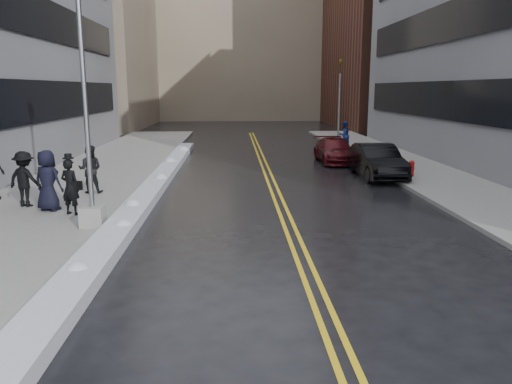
{
  "coord_description": "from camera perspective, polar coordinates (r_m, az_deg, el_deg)",
  "views": [
    {
      "loc": [
        0.83,
        -12.31,
        4.11
      ],
      "look_at": [
        1.44,
        1.17,
        1.3
      ],
      "focal_mm": 35.0,
      "sensor_mm": 36.0,
      "label": 1
    }
  ],
  "objects": [
    {
      "name": "lamppost",
      "position": [
        14.98,
        -18.64,
        5.1
      ],
      "size": [
        0.65,
        0.65,
        7.62
      ],
      "color": "gray",
      "rests_on": "sidewalk_west"
    },
    {
      "name": "pedestrian_e",
      "position": [
        18.66,
        -24.92,
        1.36
      ],
      "size": [
        1.38,
        1.04,
        1.89
      ],
      "primitive_type": "imported",
      "rotation": [
        0.0,
        0.0,
        2.83
      ],
      "color": "black",
      "rests_on": "sidewalk_west"
    },
    {
      "name": "pedestrian_east",
      "position": [
        33.95,
        10.03,
        6.43
      ],
      "size": [
        1.11,
        1.04,
        1.83
      ],
      "primitive_type": "imported",
      "rotation": [
        0.0,
        0.0,
        3.65
      ],
      "color": "navy",
      "rests_on": "sidewalk_east"
    },
    {
      "name": "ground",
      "position": [
        13.01,
        -6.15,
        -6.73
      ],
      "size": [
        160.0,
        160.0,
        0.0
      ],
      "primitive_type": "plane",
      "color": "black",
      "rests_on": "ground"
    },
    {
      "name": "building_far",
      "position": [
        72.65,
        -1.72,
        17.18
      ],
      "size": [
        36.0,
        16.0,
        22.0
      ],
      "primitive_type": "cube",
      "color": "gray",
      "rests_on": "ground"
    },
    {
      "name": "pedestrian_fedora",
      "position": [
        16.86,
        -20.45,
        0.55
      ],
      "size": [
        0.77,
        0.64,
        1.8
      ],
      "primitive_type": "imported",
      "rotation": [
        0.0,
        0.0,
        2.77
      ],
      "color": "black",
      "rests_on": "sidewalk_west"
    },
    {
      "name": "pedestrian_b",
      "position": [
        20.18,
        -18.43,
        2.49
      ],
      "size": [
        0.91,
        0.72,
        1.85
      ],
      "primitive_type": "imported",
      "rotation": [
        0.0,
        0.0,
        3.16
      ],
      "color": "black",
      "rests_on": "sidewalk_west"
    },
    {
      "name": "fire_hydrant",
      "position": [
        24.03,
        17.35,
        2.69
      ],
      "size": [
        0.26,
        0.26,
        0.73
      ],
      "color": "maroon",
      "rests_on": "sidewalk_east"
    },
    {
      "name": "pedestrian_c",
      "position": [
        17.68,
        -22.71,
        1.21
      ],
      "size": [
        1.14,
        0.93,
        2.01
      ],
      "primitive_type": "imported",
      "rotation": [
        0.0,
        0.0,
        2.79
      ],
      "color": "black",
      "rests_on": "sidewalk_west"
    },
    {
      "name": "car_maroon",
      "position": [
        28.58,
        9.01,
        4.7
      ],
      "size": [
        1.92,
        4.67,
        1.35
      ],
      "primitive_type": "imported",
      "rotation": [
        0.0,
        0.0,
        0.01
      ],
      "color": "#470B10",
      "rests_on": "ground"
    },
    {
      "name": "sidewalk_east",
      "position": [
        24.46,
        19.49,
        1.58
      ],
      "size": [
        4.0,
        50.0,
        0.15
      ],
      "primitive_type": "cube",
      "color": "gray",
      "rests_on": "ground"
    },
    {
      "name": "traffic_signal",
      "position": [
        37.12,
        9.5,
        10.5
      ],
      "size": [
        0.16,
        0.2,
        6.0
      ],
      "color": "gray",
      "rests_on": "sidewalk_east"
    },
    {
      "name": "building_west_far",
      "position": [
        58.84,
        -19.45,
        15.87
      ],
      "size": [
        14.0,
        22.0,
        18.0
      ],
      "primitive_type": "cube",
      "color": "gray",
      "rests_on": "ground"
    },
    {
      "name": "snow_ridge",
      "position": [
        20.95,
        -11.54,
        0.67
      ],
      "size": [
        0.9,
        30.0,
        0.34
      ],
      "primitive_type": "cube",
      "color": "silver",
      "rests_on": "ground"
    },
    {
      "name": "lane_line_right",
      "position": [
        22.76,
        2.05,
        1.35
      ],
      "size": [
        0.12,
        50.0,
        0.01
      ],
      "primitive_type": "cube",
      "color": "gold",
      "rests_on": "ground"
    },
    {
      "name": "car_black",
      "position": [
        23.97,
        13.63,
        3.45
      ],
      "size": [
        1.76,
        4.81,
        1.57
      ],
      "primitive_type": "imported",
      "rotation": [
        0.0,
        0.0,
        0.02
      ],
      "color": "black",
      "rests_on": "ground"
    },
    {
      "name": "lane_line_left",
      "position": [
        22.74,
        1.29,
        1.35
      ],
      "size": [
        0.12,
        50.0,
        0.01
      ],
      "primitive_type": "cube",
      "color": "gold",
      "rests_on": "ground"
    },
    {
      "name": "sidewalk_west",
      "position": [
        23.61,
        -18.73,
        1.29
      ],
      "size": [
        5.5,
        50.0,
        0.15
      ],
      "primitive_type": "cube",
      "color": "gray",
      "rests_on": "ground"
    }
  ]
}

